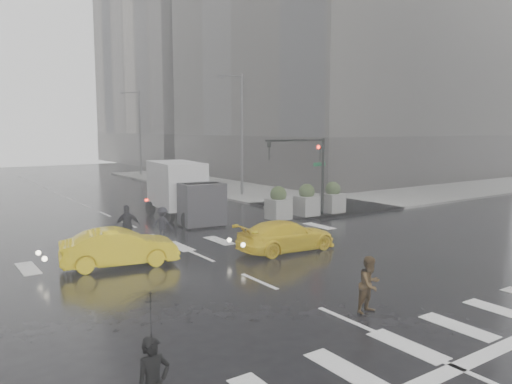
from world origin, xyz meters
TOP-DOWN VIEW (x-y plane):
  - ground at (0.00, 0.00)m, footprint 120.00×120.00m
  - sidewalk_ne at (19.50, 17.50)m, footprint 35.00×35.00m
  - building_ne_far at (29.00, 56.00)m, footprint 26.05×26.05m
  - road_markings at (0.00, 0.00)m, footprint 18.00×48.00m
  - traffic_signal_pole at (9.01, 8.01)m, footprint 4.45×0.42m
  - street_lamp_near at (10.87, 18.00)m, footprint 2.15×0.22m
  - street_lamp_far at (10.87, 38.00)m, footprint 2.15×0.22m
  - planter_west at (7.00, 8.20)m, footprint 1.10×1.10m
  - planter_mid at (9.00, 8.20)m, footprint 1.10×1.10m
  - planter_east at (11.00, 8.20)m, footprint 1.10×1.10m
  - pedestrian_black at (-6.15, -5.76)m, footprint 1.01×1.03m
  - pedestrian_brown at (0.90, -4.00)m, footprint 0.83×0.68m
  - pedestrian_far_a at (-1.83, 7.16)m, footprint 1.17×0.84m
  - pedestrian_far_b at (-0.04, 7.58)m, footprint 1.05×1.09m
  - taxi_mid at (-3.14, 4.46)m, footprint 4.38×2.26m
  - taxi_rear at (3.33, 2.80)m, footprint 3.88×1.89m
  - box_truck at (3.00, 11.64)m, footprint 2.24×5.96m

SIDE VIEW (x-z plane):
  - ground at x=0.00m, z-range 0.00..0.00m
  - road_markings at x=0.00m, z-range 0.00..0.01m
  - sidewalk_ne at x=19.50m, z-range 0.00..0.15m
  - taxi_rear at x=3.33m, z-range 0.00..1.26m
  - taxi_mid at x=-3.14m, z-range 0.00..1.38m
  - pedestrian_far_b at x=-0.04m, z-range 0.00..1.51m
  - pedestrian_brown at x=0.90m, z-range 0.00..1.58m
  - pedestrian_far_a at x=-1.83m, z-range 0.00..1.81m
  - planter_west at x=7.00m, z-range 0.08..1.88m
  - planter_mid at x=9.00m, z-range 0.08..1.88m
  - planter_east at x=11.00m, z-range 0.08..1.88m
  - pedestrian_black at x=-6.15m, z-range 0.40..2.83m
  - box_truck at x=3.00m, z-range 0.11..3.28m
  - traffic_signal_pole at x=9.01m, z-range 0.97..5.47m
  - street_lamp_near at x=10.87m, z-range 0.45..9.45m
  - street_lamp_far at x=10.87m, z-range 0.45..9.45m
  - building_ne_far at x=29.00m, z-range -1.73..34.27m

